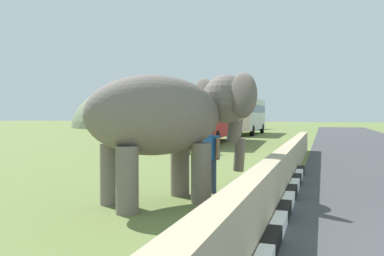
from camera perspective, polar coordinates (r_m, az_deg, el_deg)
striped_curb at (r=5.20m, az=11.21°, el=-17.89°), size 16.20×0.20×0.24m
barrier_parapet at (r=7.40m, az=11.40°, el=-8.89°), size 28.00×0.36×1.00m
elephant at (r=8.28m, az=-3.14°, el=1.65°), size 3.92×3.71×2.85m
person_handler at (r=9.29m, az=2.84°, el=-4.00°), size 0.45×0.57×1.66m
bus_red at (r=26.08m, az=2.53°, el=2.32°), size 9.96×3.14×3.50m
bus_white at (r=38.27m, az=8.08°, el=2.16°), size 9.83×2.68×3.50m
bus_teal at (r=51.44m, az=6.52°, el=2.09°), size 9.87×4.91×3.50m
cow_near at (r=18.28m, az=0.93°, el=-1.28°), size 1.79×1.42×1.23m
cow_mid at (r=29.00m, az=6.57°, el=-0.13°), size 1.91×0.72×1.23m
cow_far at (r=26.04m, az=-0.05°, el=-0.34°), size 1.88×1.21×1.23m
hill_east at (r=66.10m, az=-5.33°, el=0.24°), size 32.12×25.69×16.36m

